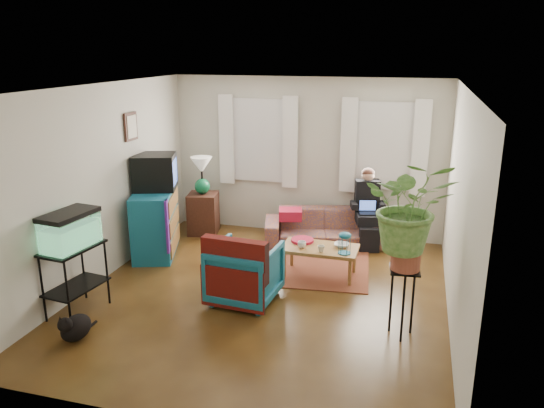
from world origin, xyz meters
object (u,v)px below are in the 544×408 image
(coffee_table, at_px, (320,261))
(plant_stand, at_px, (402,302))
(sofa, at_px, (324,222))
(aquarium_stand, at_px, (76,280))
(side_table, at_px, (203,213))
(armchair, at_px, (245,270))
(dresser, at_px, (155,222))

(coffee_table, relative_size, plant_stand, 1.30)
(sofa, distance_m, aquarium_stand, 3.90)
(aquarium_stand, xyz_separation_m, plant_stand, (3.72, 0.49, -0.02))
(side_table, height_order, coffee_table, side_table)
(aquarium_stand, relative_size, armchair, 1.03)
(sofa, relative_size, side_table, 2.71)
(armchair, bearing_deg, aquarium_stand, 29.65)
(coffee_table, distance_m, plant_stand, 1.76)
(armchair, height_order, plant_stand, armchair)
(aquarium_stand, height_order, coffee_table, aquarium_stand)
(sofa, bearing_deg, plant_stand, -77.29)
(aquarium_stand, bearing_deg, dresser, 97.22)
(dresser, bearing_deg, sofa, 6.43)
(armchair, bearing_deg, plant_stand, 174.11)
(aquarium_stand, relative_size, plant_stand, 1.05)
(sofa, distance_m, plant_stand, 2.90)
(dresser, distance_m, aquarium_stand, 1.97)
(aquarium_stand, distance_m, armchair, 2.00)
(aquarium_stand, relative_size, coffee_table, 0.81)
(aquarium_stand, xyz_separation_m, coffee_table, (2.57, 1.80, -0.20))
(dresser, height_order, aquarium_stand, dresser)
(dresser, bearing_deg, plant_stand, -40.09)
(side_table, bearing_deg, dresser, -107.89)
(aquarium_stand, distance_m, coffee_table, 3.15)
(sofa, distance_m, armchair, 2.31)
(sofa, relative_size, aquarium_stand, 2.27)
(sofa, height_order, aquarium_stand, aquarium_stand)
(dresser, xyz_separation_m, plant_stand, (3.71, -1.49, -0.10))
(coffee_table, bearing_deg, aquarium_stand, -144.25)
(aquarium_stand, bearing_deg, sofa, 59.46)
(side_table, xyz_separation_m, aquarium_stand, (-0.35, -3.02, 0.07))
(armchair, relative_size, coffee_table, 0.79)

